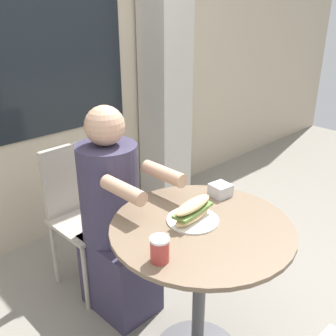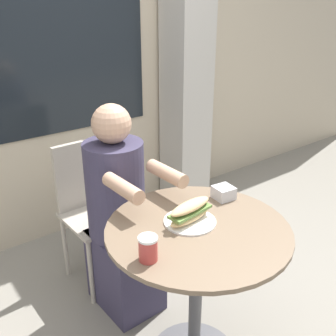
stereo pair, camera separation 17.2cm
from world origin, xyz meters
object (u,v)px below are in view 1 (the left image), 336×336
diner_chair (80,204)px  sandwich_on_plate (193,213)px  seated_diner (115,227)px  cafe_table (200,264)px  drink_cup (160,249)px

diner_chair → sandwich_on_plate: size_ratio=3.75×
seated_diner → sandwich_on_plate: bearing=94.2°
diner_chair → seated_diner: size_ratio=0.74×
cafe_table → sandwich_on_plate: (-0.00, 0.05, 0.24)m
cafe_table → diner_chair: 0.91m
diner_chair → drink_cup: 1.03m
sandwich_on_plate → drink_cup: size_ratio=2.37×
diner_chair → cafe_table: bearing=91.9°
seated_diner → sandwich_on_plate: (0.05, -0.51, 0.28)m
cafe_table → diner_chair: bearing=93.7°
cafe_table → drink_cup: drink_cup is taller
diner_chair → drink_cup: (-0.23, -0.97, 0.28)m
sandwich_on_plate → drink_cup: 0.31m
cafe_table → seated_diner: bearing=95.5°
sandwich_on_plate → diner_chair: bearing=93.8°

